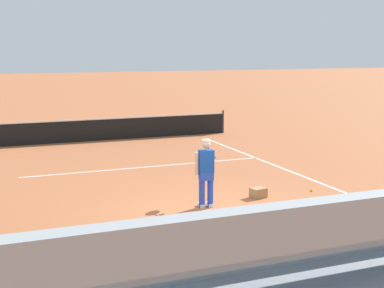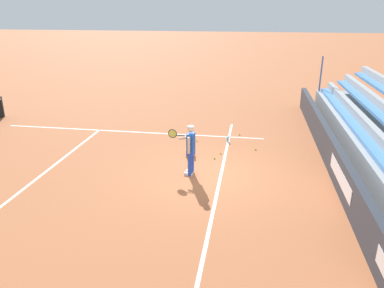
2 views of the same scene
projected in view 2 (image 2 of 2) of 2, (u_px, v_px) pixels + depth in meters
The scene contains 13 objects.
ground_plane at pixel (206, 175), 12.64m from camera, with size 160.00×160.00×0.00m, color #B7663D.
court_baseline_white at pixel (221, 176), 12.56m from camera, with size 12.00×0.10×0.01m, color white.
court_sideline_white at pixel (130, 132), 17.05m from camera, with size 0.10×12.00×0.01m, color white.
court_service_line_white at pixel (55, 165), 13.47m from camera, with size 8.22×0.10×0.01m, color white.
back_wall_sponsor_board at pixel (339, 169), 11.79m from camera, with size 20.18×0.25×1.10m.
tennis_player at pixel (190, 149), 12.44m from camera, with size 0.64×0.97×1.71m.
ball_box_cardboard at pixel (190, 153), 14.26m from camera, with size 0.40×0.30×0.26m, color #A87F51.
tennis_ball_stray_back at pixel (197, 140), 15.85m from camera, with size 0.07×0.07×0.07m, color #CCE533.
tennis_ball_far_right at pixel (220, 153), 14.48m from camera, with size 0.07×0.07×0.07m, color #CCE533.
tennis_ball_on_baseline at pixel (214, 158), 14.00m from camera, with size 0.07×0.07×0.07m, color #CCE533.
tennis_ball_near_player at pixel (255, 149), 14.88m from camera, with size 0.07×0.07×0.07m, color #CCE533.
tennis_ball_by_box at pixel (239, 134), 16.61m from camera, with size 0.07×0.07×0.07m, color #CCE533.
water_bottle at pixel (228, 140), 15.72m from camera, with size 0.07×0.07×0.22m, color #33B2E5.
Camera 2 is at (-11.43, -1.39, 5.34)m, focal length 35.00 mm.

